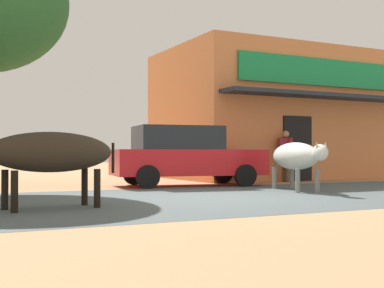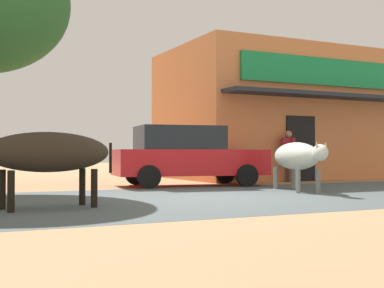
{
  "view_description": "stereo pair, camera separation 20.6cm",
  "coord_description": "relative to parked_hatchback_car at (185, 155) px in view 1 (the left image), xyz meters",
  "views": [
    {
      "loc": [
        -5.38,
        -9.48,
        0.9
      ],
      "look_at": [
        0.01,
        1.22,
        1.11
      ],
      "focal_mm": 49.94,
      "sensor_mm": 36.0,
      "label": 1
    },
    {
      "loc": [
        -5.19,
        -9.57,
        0.9
      ],
      "look_at": [
        0.01,
        1.22,
        1.11
      ],
      "focal_mm": 49.94,
      "sensor_mm": 36.0,
      "label": 2
    }
  ],
  "objects": [
    {
      "name": "ground",
      "position": [
        -1.06,
        -3.75,
        -0.84
      ],
      "size": [
        80.0,
        80.0,
        0.0
      ],
      "primitive_type": "plane",
      "color": "#A68259"
    },
    {
      "name": "storefront_right_club",
      "position": [
        5.37,
        3.25,
        1.46
      ],
      "size": [
        8.2,
        6.15,
        4.6
      ],
      "color": "#DA7F4B",
      "rests_on": "ground"
    },
    {
      "name": "cow_near_brown",
      "position": [
        -4.65,
        -4.5,
        0.06
      ],
      "size": [
        2.68,
        1.02,
        1.25
      ],
      "color": "#2E261C",
      "rests_on": "ground"
    },
    {
      "name": "parked_hatchback_car",
      "position": [
        0.0,
        0.0,
        0.0
      ],
      "size": [
        4.34,
        2.32,
        1.64
      ],
      "color": "red",
      "rests_on": "ground"
    },
    {
      "name": "pedestrian_by_shop",
      "position": [
        3.67,
        0.35,
        0.1
      ],
      "size": [
        0.48,
        0.61,
        1.6
      ],
      "color": "brown",
      "rests_on": "ground"
    },
    {
      "name": "cow_far_dark",
      "position": [
        1.54,
        -2.91,
        -0.02
      ],
      "size": [
        1.23,
        2.82,
        1.16
      ],
      "color": "silver",
      "rests_on": "ground"
    },
    {
      "name": "asphalt_road",
      "position": [
        -1.06,
        -3.75,
        -0.84
      ],
      "size": [
        72.0,
        6.29,
        0.0
      ],
      "primitive_type": "cube",
      "color": "#475254",
      "rests_on": "ground"
    }
  ]
}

